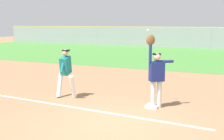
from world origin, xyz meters
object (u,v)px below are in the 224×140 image
(first_base, at_px, (152,106))
(runner, at_px, (66,70))
(baseball, at_px, (148,30))
(parked_car_white, at_px, (162,39))
(parked_car_silver, at_px, (221,40))
(fielder, at_px, (156,72))

(first_base, relative_size, runner, 0.22)
(runner, bearing_deg, baseball, -5.22)
(parked_car_white, bearing_deg, first_base, -69.58)
(parked_car_white, bearing_deg, parked_car_silver, 12.70)
(runner, distance_m, parked_car_silver, 26.53)
(first_base, bearing_deg, fielder, 2.27)
(runner, relative_size, parked_car_white, 0.37)
(baseball, bearing_deg, runner, -175.30)
(runner, xyz_separation_m, parked_car_silver, (3.25, 26.33, -0.32))
(fielder, bearing_deg, runner, 55.07)
(runner, distance_m, parked_car_white, 25.83)
(runner, height_order, baseball, baseball)
(fielder, height_order, parked_car_silver, fielder)
(fielder, distance_m, parked_car_white, 26.34)
(baseball, bearing_deg, parked_car_white, 103.50)
(first_base, bearing_deg, parked_car_white, 103.93)
(baseball, bearing_deg, parked_car_silver, 89.21)
(first_base, height_order, parked_car_silver, parked_car_silver)
(runner, relative_size, baseball, 23.24)
(baseball, relative_size, parked_car_white, 0.02)
(runner, bearing_deg, parked_car_silver, 73.05)
(fielder, xyz_separation_m, parked_car_silver, (0.03, 26.24, -0.45))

